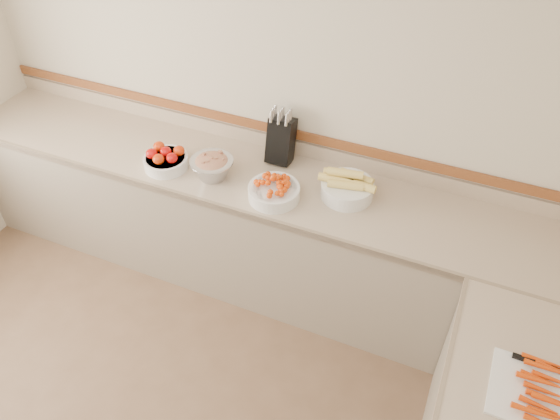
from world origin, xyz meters
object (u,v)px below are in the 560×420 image
at_px(knife_block, 281,139).
at_px(cherry_tomato_bowl, 274,190).
at_px(rhubarb_bowl, 212,166).
at_px(cutting_board, 544,394).
at_px(tomato_bowl, 166,159).
at_px(corn_bowl, 347,187).

distance_m(knife_block, cherry_tomato_bowl, 0.39).
distance_m(rhubarb_bowl, cutting_board, 2.07).
height_order(cherry_tomato_bowl, cutting_board, cherry_tomato_bowl).
bearing_deg(cherry_tomato_bowl, tomato_bowl, 179.20).
bearing_deg(knife_block, tomato_bowl, -150.55).
height_order(tomato_bowl, cherry_tomato_bowl, cherry_tomato_bowl).
bearing_deg(rhubarb_bowl, cherry_tomato_bowl, -4.82).
bearing_deg(cutting_board, knife_block, 146.41).
bearing_deg(knife_block, cutting_board, -33.59).
bearing_deg(knife_block, corn_bowl, -19.92).
bearing_deg(tomato_bowl, rhubarb_bowl, 4.60).
bearing_deg(tomato_bowl, cutting_board, -17.94).
height_order(corn_bowl, rhubarb_bowl, corn_bowl).
relative_size(tomato_bowl, corn_bowl, 0.81).
bearing_deg(cutting_board, cherry_tomato_bowl, 154.67).
height_order(tomato_bowl, rhubarb_bowl, rhubarb_bowl).
height_order(knife_block, corn_bowl, knife_block).
height_order(knife_block, cherry_tomato_bowl, knife_block).
xyz_separation_m(rhubarb_bowl, cutting_board, (1.93, -0.75, -0.06)).
xyz_separation_m(corn_bowl, rhubarb_bowl, (-0.80, -0.15, 0.01)).
relative_size(corn_bowl, cutting_board, 0.80).
relative_size(cherry_tomato_bowl, cutting_board, 0.71).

